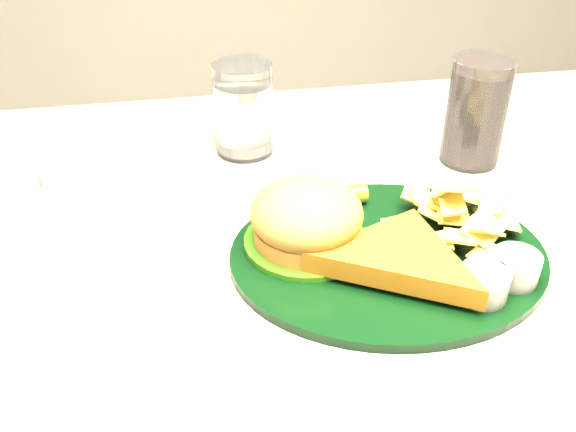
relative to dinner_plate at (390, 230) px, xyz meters
The scene contains 6 objects.
dinner_plate is the anchor object (origin of this frame).
water_glass 0.30m from the dinner_plate, 113.32° to the left, with size 0.08×0.08×0.13m, color silver.
cola_glass 0.26m from the dinner_plate, 47.67° to the left, with size 0.08×0.08×0.14m, color black.
fork_napkin 0.06m from the dinner_plate, 13.03° to the left, with size 0.13×0.17×0.01m, color white, non-canonical shape.
ramekin 0.43m from the dinner_plate, 148.04° to the left, with size 0.04×0.04×0.03m, color white.
wrapped_straw 0.22m from the dinner_plate, 114.05° to the left, with size 0.21×0.07×0.01m, color silver, non-canonical shape.
Camera 1 is at (-0.13, -0.60, 1.17)m, focal length 40.00 mm.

